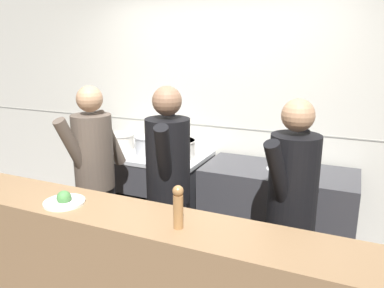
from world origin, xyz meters
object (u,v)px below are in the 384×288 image
Objects in this scene: pepper_mill at (178,206)px; chef_line at (292,204)px; stock_pot at (120,141)px; oven_range at (151,192)px; sauce_pot at (148,144)px; mixing_bowl_steel at (281,165)px; chef_sous at (168,182)px; braising_pot at (180,148)px; plated_dish_main at (64,200)px; chef_head_cook at (95,171)px.

chef_line reaches higher than pepper_mill.
oven_range is at bearing -3.31° from stock_pot.
sauce_pot reaches higher than mixing_bowl_steel.
chef_sous reaches higher than chef_line.
pepper_mill is (1.05, -1.50, 0.65)m from oven_range.
chef_sous reaches higher than mixing_bowl_steel.
braising_pot is (0.37, -0.01, 0.00)m from sauce_pot.
chef_sous reaches higher than pepper_mill.
stock_pot is 0.37m from sauce_pot.
braising_pot is at bearing 84.55° from plated_dish_main.
sauce_pot is 0.77m from chef_head_cook.
oven_range is 0.93m from chef_head_cook.
pepper_mill reaches higher than oven_range.
oven_range is 4.42× the size of plated_dish_main.
sauce_pot reaches higher than stock_pot.
chef_line is at bearing 10.77° from chef_head_cook.
sauce_pot is 1.83m from pepper_mill.
plated_dish_main is at bearing -95.45° from braising_pot.
sauce_pot is 1.37m from mixing_bowl_steel.
chef_sous is (0.64, -0.79, -0.04)m from sauce_pot.
oven_range is 4.23× the size of sauce_pot.
stock_pot is 1.17× the size of mixing_bowl_steel.
chef_head_cook is at bearing -161.09° from chef_line.
pepper_mill is (-0.30, -1.53, 0.17)m from mixing_bowl_steel.
plated_dish_main is (-1.14, -1.53, 0.06)m from mixing_bowl_steel.
chef_line reaches higher than mixing_bowl_steel.
pepper_mill is 0.16× the size of chef_line.
braising_pot reaches higher than plated_dish_main.
sauce_pot is 0.17× the size of chef_line.
mixing_bowl_steel is at bearing 3.37° from braising_pot.
chef_line reaches higher than oven_range.
chef_sous reaches higher than chef_head_cook.
sauce_pot is at bearing 94.47° from chef_head_cook.
oven_range is at bearing -178.74° from mixing_bowl_steel.
mixing_bowl_steel is (1.35, 0.03, 0.48)m from oven_range.
chef_sous is at bearing 9.49° from chef_head_cook.
chef_head_cook is (-1.16, 0.71, -0.18)m from pepper_mill.
sauce_pot is 0.37m from braising_pot.
stock_pot reaches higher than oven_range.
oven_range is 0.72× the size of chef_head_cook.
mixing_bowl_steel is 1.03× the size of pepper_mill.
sauce_pot is 0.17× the size of chef_head_cook.
plated_dish_main reaches higher than oven_range.
chef_sous is at bearing 59.14° from plated_dish_main.
chef_head_cook is (-1.45, -0.82, -0.00)m from mixing_bowl_steel.
stock_pot is at bearing 176.61° from chef_line.
chef_head_cook is 1.68m from chef_line.
mixing_bowl_steel is (1.74, 0.01, -0.05)m from stock_pot.
plated_dish_main is 1.04× the size of pepper_mill.
plated_dish_main reaches higher than stock_pot.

